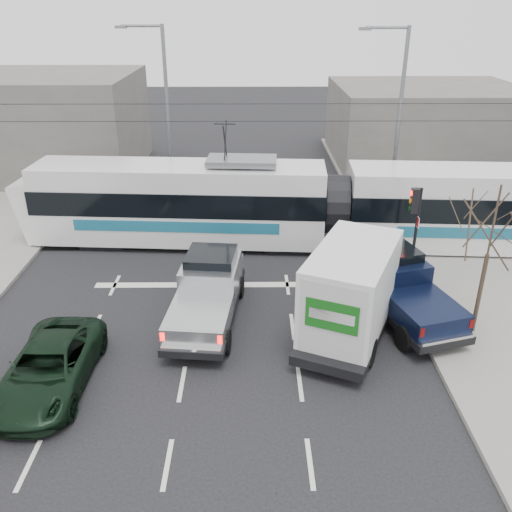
{
  "coord_description": "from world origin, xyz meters",
  "views": [
    {
      "loc": [
        0.33,
        -12.55,
        9.98
      ],
      "look_at": [
        0.47,
        4.8,
        1.8
      ],
      "focal_mm": 38.0,
      "sensor_mm": 36.0,
      "label": 1
    }
  ],
  "objects_px": {
    "tram": "(335,206)",
    "green_car": "(49,367)",
    "street_lamp_near": "(396,112)",
    "street_lamp_far": "(164,106)",
    "navy_pickup": "(399,286)",
    "silver_pickup": "(208,289)",
    "traffic_signal": "(415,214)",
    "box_truck": "(355,288)",
    "bare_tree": "(493,228)"
  },
  "relations": [
    {
      "from": "tram",
      "to": "green_car",
      "type": "relative_size",
      "value": 5.58
    },
    {
      "from": "street_lamp_near",
      "to": "street_lamp_far",
      "type": "distance_m",
      "value": 11.67
    },
    {
      "from": "tram",
      "to": "navy_pickup",
      "type": "xyz_separation_m",
      "value": [
        1.44,
        -5.88,
        -0.81
      ]
    },
    {
      "from": "green_car",
      "to": "street_lamp_far",
      "type": "bearing_deg",
      "value": 87.01
    },
    {
      "from": "street_lamp_far",
      "to": "tram",
      "type": "relative_size",
      "value": 0.34
    },
    {
      "from": "street_lamp_near",
      "to": "tram",
      "type": "distance_m",
      "value": 6.32
    },
    {
      "from": "street_lamp_near",
      "to": "green_car",
      "type": "bearing_deg",
      "value": -132.04
    },
    {
      "from": "tram",
      "to": "silver_pickup",
      "type": "relative_size",
      "value": 4.51
    },
    {
      "from": "green_car",
      "to": "traffic_signal",
      "type": "bearing_deg",
      "value": 30.31
    },
    {
      "from": "silver_pickup",
      "to": "green_car",
      "type": "height_order",
      "value": "silver_pickup"
    },
    {
      "from": "street_lamp_far",
      "to": "navy_pickup",
      "type": "xyz_separation_m",
      "value": [
        9.59,
        -12.18,
        -4.01
      ]
    },
    {
      "from": "traffic_signal",
      "to": "silver_pickup",
      "type": "bearing_deg",
      "value": -160.4
    },
    {
      "from": "tram",
      "to": "navy_pickup",
      "type": "height_order",
      "value": "tram"
    },
    {
      "from": "box_truck",
      "to": "bare_tree",
      "type": "bearing_deg",
      "value": 19.85
    },
    {
      "from": "silver_pickup",
      "to": "traffic_signal",
      "type": "bearing_deg",
      "value": 25.34
    },
    {
      "from": "street_lamp_near",
      "to": "street_lamp_far",
      "type": "relative_size",
      "value": 1.0
    },
    {
      "from": "navy_pickup",
      "to": "box_truck",
      "type": "bearing_deg",
      "value": -165.71
    },
    {
      "from": "street_lamp_near",
      "to": "silver_pickup",
      "type": "distance_m",
      "value": 13.9
    },
    {
      "from": "street_lamp_near",
      "to": "box_truck",
      "type": "distance_m",
      "value": 12.31
    },
    {
      "from": "navy_pickup",
      "to": "traffic_signal",
      "type": "bearing_deg",
      "value": 51.98
    },
    {
      "from": "bare_tree",
      "to": "box_truck",
      "type": "distance_m",
      "value": 4.53
    },
    {
      "from": "tram",
      "to": "traffic_signal",
      "type": "bearing_deg",
      "value": -48.23
    },
    {
      "from": "traffic_signal",
      "to": "box_truck",
      "type": "bearing_deg",
      "value": -127.22
    },
    {
      "from": "silver_pickup",
      "to": "navy_pickup",
      "type": "xyz_separation_m",
      "value": [
        6.57,
        0.05,
        0.07
      ]
    },
    {
      "from": "traffic_signal",
      "to": "tram",
      "type": "relative_size",
      "value": 0.14
    },
    {
      "from": "box_truck",
      "to": "tram",
      "type": "bearing_deg",
      "value": 111.55
    },
    {
      "from": "street_lamp_far",
      "to": "navy_pickup",
      "type": "relative_size",
      "value": 1.6
    },
    {
      "from": "street_lamp_far",
      "to": "box_truck",
      "type": "bearing_deg",
      "value": -59.3
    },
    {
      "from": "street_lamp_far",
      "to": "tram",
      "type": "bearing_deg",
      "value": -37.7
    },
    {
      "from": "street_lamp_far",
      "to": "tram",
      "type": "height_order",
      "value": "street_lamp_far"
    },
    {
      "from": "street_lamp_far",
      "to": "green_car",
      "type": "xyz_separation_m",
      "value": [
        -1.2,
        -16.08,
        -4.45
      ]
    },
    {
      "from": "street_lamp_far",
      "to": "green_car",
      "type": "height_order",
      "value": "street_lamp_far"
    },
    {
      "from": "tram",
      "to": "street_lamp_far",
      "type": "bearing_deg",
      "value": 146.0
    },
    {
      "from": "street_lamp_far",
      "to": "green_car",
      "type": "bearing_deg",
      "value": -94.27
    },
    {
      "from": "traffic_signal",
      "to": "silver_pickup",
      "type": "relative_size",
      "value": 0.61
    },
    {
      "from": "traffic_signal",
      "to": "navy_pickup",
      "type": "bearing_deg",
      "value": -111.76
    },
    {
      "from": "street_lamp_near",
      "to": "navy_pickup",
      "type": "distance_m",
      "value": 11.1
    },
    {
      "from": "street_lamp_near",
      "to": "green_car",
      "type": "xyz_separation_m",
      "value": [
        -12.7,
        -14.08,
        -4.45
      ]
    },
    {
      "from": "street_lamp_far",
      "to": "silver_pickup",
      "type": "height_order",
      "value": "street_lamp_far"
    },
    {
      "from": "traffic_signal",
      "to": "tram",
      "type": "bearing_deg",
      "value": 128.06
    },
    {
      "from": "bare_tree",
      "to": "silver_pickup",
      "type": "distance_m",
      "value": 9.28
    },
    {
      "from": "traffic_signal",
      "to": "navy_pickup",
      "type": "height_order",
      "value": "traffic_signal"
    },
    {
      "from": "bare_tree",
      "to": "box_truck",
      "type": "relative_size",
      "value": 0.74
    },
    {
      "from": "street_lamp_near",
      "to": "silver_pickup",
      "type": "relative_size",
      "value": 1.53
    },
    {
      "from": "green_car",
      "to": "street_lamp_near",
      "type": "bearing_deg",
      "value": 49.24
    },
    {
      "from": "street_lamp_far",
      "to": "bare_tree",
      "type": "bearing_deg",
      "value": -48.88
    },
    {
      "from": "bare_tree",
      "to": "box_truck",
      "type": "height_order",
      "value": "bare_tree"
    },
    {
      "from": "bare_tree",
      "to": "navy_pickup",
      "type": "xyz_separation_m",
      "value": [
        -2.2,
        1.32,
        -2.69
      ]
    },
    {
      "from": "street_lamp_near",
      "to": "box_truck",
      "type": "xyz_separation_m",
      "value": [
        -3.66,
        -11.21,
        -3.53
      ]
    },
    {
      "from": "bare_tree",
      "to": "street_lamp_far",
      "type": "height_order",
      "value": "street_lamp_far"
    }
  ]
}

